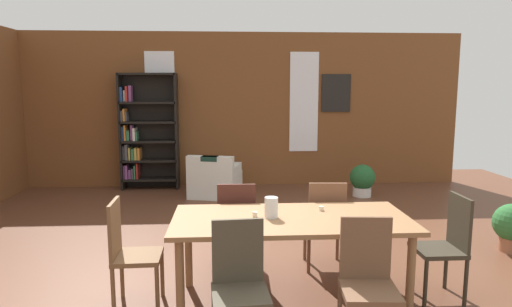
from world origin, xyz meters
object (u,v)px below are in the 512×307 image
object	(u,v)px
dining_chair_head_left	(129,250)
dining_chair_head_right	(446,243)
potted_plant_corner	(362,179)
dining_table	(291,226)
dining_chair_far_left	(237,223)
vase_on_table	(271,208)
dining_chair_near_right	(368,279)
dining_chair_far_right	(325,222)
potted_plant_by_shelf	(512,225)
bookshelf_tall	(145,133)
dining_chair_near_left	(239,282)
armchair_white	(215,180)

from	to	relation	value
dining_chair_head_left	dining_chair_head_right	bearing A→B (deg)	0.05
potted_plant_corner	dining_table	bearing A→B (deg)	-115.04
dining_chair_far_left	dining_chair_head_right	distance (m)	2.00
vase_on_table	dining_chair_near_right	xyz separation A→B (m)	(0.64, -0.71, -0.36)
dining_chair_far_left	dining_chair_head_left	distance (m)	1.18
dining_chair_far_right	potted_plant_by_shelf	world-z (taller)	dining_chair_far_right
potted_plant_by_shelf	dining_table	bearing A→B (deg)	-158.27
bookshelf_tall	potted_plant_corner	xyz separation A→B (m)	(3.89, -0.86, -0.75)
dining_table	bookshelf_tall	world-z (taller)	bookshelf_tall
dining_chair_head_right	dining_chair_head_left	bearing A→B (deg)	-179.95
dining_table	dining_chair_near_right	bearing A→B (deg)	-56.35
vase_on_table	potted_plant_corner	distance (m)	4.34
dining_chair_far_right	potted_plant_corner	distance (m)	3.40
potted_plant_corner	bookshelf_tall	bearing A→B (deg)	167.54
dining_chair_near_left	dining_chair_far_right	size ratio (longest dim) A/B	1.00
bookshelf_tall	potted_plant_corner	bearing A→B (deg)	-12.46
dining_chair_near_left	bookshelf_tall	world-z (taller)	bookshelf_tall
armchair_white	bookshelf_tall	bearing A→B (deg)	152.01
dining_chair_head_left	bookshelf_tall	distance (m)	4.77
bookshelf_tall	armchair_white	xyz separation A→B (m)	(1.31, -0.70, -0.77)
vase_on_table	potted_plant_corner	size ratio (longest dim) A/B	0.32
dining_chair_near_left	potted_plant_by_shelf	distance (m)	3.69
dining_chair_far_right	potted_plant_corner	xyz separation A→B (m)	(1.33, 3.12, -0.22)
bookshelf_tall	potted_plant_corner	size ratio (longest dim) A/B	3.84
vase_on_table	potted_plant_by_shelf	distance (m)	3.17
potted_plant_corner	dining_chair_head_right	bearing A→B (deg)	-95.74
potted_plant_corner	dining_chair_far_right	bearing A→B (deg)	-113.06
dining_chair_head_left	dining_chair_head_right	world-z (taller)	same
dining_chair_near_right	dining_chair_far_right	size ratio (longest dim) A/B	1.00
dining_chair_near_right	dining_chair_far_right	distance (m)	1.41
potted_plant_corner	vase_on_table	bearing A→B (deg)	-117.15
dining_chair_near_left	dining_chair_head_right	bearing A→B (deg)	20.66
dining_chair_far_left	dining_chair_near_right	size ratio (longest dim) A/B	1.00
dining_table	dining_chair_near_left	bearing A→B (deg)	-123.61
potted_plant_by_shelf	potted_plant_corner	distance (m)	2.90
dining_chair_head_left	potted_plant_corner	size ratio (longest dim) A/B	1.70
dining_chair_near_right	dining_chair_head_right	size ratio (longest dim) A/B	1.00
vase_on_table	dining_chair_near_right	distance (m)	1.02
vase_on_table	dining_chair_head_right	world-z (taller)	vase_on_table
dining_chair_head_left	armchair_white	world-z (taller)	dining_chair_head_left
dining_chair_far_left	dining_chair_head_right	xyz separation A→B (m)	(1.87, -0.71, 0.00)
dining_chair_far_right	armchair_white	bearing A→B (deg)	110.83
dining_chair_near_right	armchair_white	bearing A→B (deg)	105.02
dining_chair_far_left	dining_chair_far_right	xyz separation A→B (m)	(0.92, 0.00, 0.00)
dining_table	dining_chair_near_left	world-z (taller)	dining_chair_near_left
dining_chair_near_left	armchair_white	distance (m)	4.72
armchair_white	dining_chair_near_left	bearing A→B (deg)	-86.09
armchair_white	potted_plant_corner	size ratio (longest dim) A/B	1.73
dining_chair_head_left	potted_plant_by_shelf	distance (m)	4.30
dining_chair_head_right	dining_chair_far_right	size ratio (longest dim) A/B	1.00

